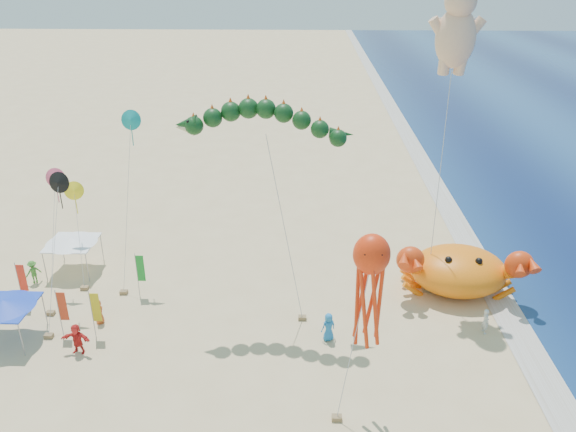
{
  "coord_description": "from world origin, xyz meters",
  "views": [
    {
      "loc": [
        -0.97,
        -28.61,
        20.52
      ],
      "look_at": [
        -2.0,
        2.0,
        6.5
      ],
      "focal_mm": 35.0,
      "sensor_mm": 36.0,
      "label": 1
    }
  ],
  "objects_px": {
    "canopy_blue": "(3,304)",
    "octopus_kite": "(370,282)",
    "cherub_kite": "(457,27)",
    "dragon_kite": "(263,127)",
    "crab_inflatable": "(459,270)",
    "canopy_white": "(71,240)"
  },
  "relations": [
    {
      "from": "dragon_kite",
      "to": "canopy_blue",
      "type": "distance_m",
      "value": 18.15
    },
    {
      "from": "dragon_kite",
      "to": "canopy_white",
      "type": "distance_m",
      "value": 17.73
    },
    {
      "from": "octopus_kite",
      "to": "canopy_blue",
      "type": "xyz_separation_m",
      "value": [
        -20.29,
        5.03,
        -4.94
      ]
    },
    {
      "from": "crab_inflatable",
      "to": "canopy_blue",
      "type": "distance_m",
      "value": 28.38
    },
    {
      "from": "cherub_kite",
      "to": "canopy_blue",
      "type": "distance_m",
      "value": 30.66
    },
    {
      "from": "dragon_kite",
      "to": "crab_inflatable",
      "type": "bearing_deg",
      "value": 11.93
    },
    {
      "from": "canopy_blue",
      "to": "octopus_kite",
      "type": "bearing_deg",
      "value": -13.94
    },
    {
      "from": "crab_inflatable",
      "to": "canopy_blue",
      "type": "relative_size",
      "value": 2.4
    },
    {
      "from": "dragon_kite",
      "to": "cherub_kite",
      "type": "distance_m",
      "value": 12.64
    },
    {
      "from": "dragon_kite",
      "to": "octopus_kite",
      "type": "relative_size",
      "value": 1.35
    },
    {
      "from": "dragon_kite",
      "to": "cherub_kite",
      "type": "xyz_separation_m",
      "value": [
        10.99,
        3.9,
        4.88
      ]
    },
    {
      "from": "crab_inflatable",
      "to": "cherub_kite",
      "type": "distance_m",
      "value": 15.46
    },
    {
      "from": "cherub_kite",
      "to": "canopy_white",
      "type": "distance_m",
      "value": 29.04
    },
    {
      "from": "crab_inflatable",
      "to": "canopy_white",
      "type": "relative_size",
      "value": 2.43
    },
    {
      "from": "cherub_kite",
      "to": "dragon_kite",
      "type": "bearing_deg",
      "value": -160.44
    },
    {
      "from": "crab_inflatable",
      "to": "octopus_kite",
      "type": "bearing_deg",
      "value": -123.35
    },
    {
      "from": "dragon_kite",
      "to": "octopus_kite",
      "type": "distance_m",
      "value": 11.12
    },
    {
      "from": "dragon_kite",
      "to": "octopus_kite",
      "type": "xyz_separation_m",
      "value": [
        5.33,
        -8.54,
        -4.71
      ]
    },
    {
      "from": "canopy_blue",
      "to": "canopy_white",
      "type": "xyz_separation_m",
      "value": [
        0.82,
        8.11,
        -0.0
      ]
    },
    {
      "from": "crab_inflatable",
      "to": "dragon_kite",
      "type": "height_order",
      "value": "dragon_kite"
    },
    {
      "from": "crab_inflatable",
      "to": "canopy_blue",
      "type": "height_order",
      "value": "crab_inflatable"
    },
    {
      "from": "crab_inflatable",
      "to": "octopus_kite",
      "type": "height_order",
      "value": "octopus_kite"
    }
  ]
}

